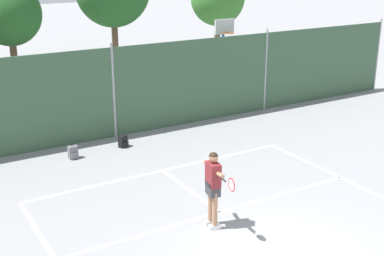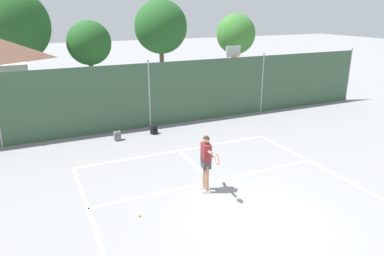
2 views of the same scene
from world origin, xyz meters
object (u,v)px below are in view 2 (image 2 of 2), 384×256
object	(u,v)px
tennis_player	(206,159)
basketball_hoop	(232,68)
backpack_black	(154,130)
tennis_ball	(139,215)
backpack_grey	(117,136)

from	to	relation	value
tennis_player	basketball_hoop	bearing A→B (deg)	54.78
basketball_hoop	backpack_black	world-z (taller)	basketball_hoop
basketball_hoop	tennis_ball	distance (m)	12.46
basketball_hoop	tennis_player	xyz separation A→B (m)	(-5.98, -8.47, -1.20)
tennis_player	backpack_black	xyz separation A→B (m)	(0.33, 5.92, -0.92)
tennis_player	tennis_ball	world-z (taller)	tennis_player
basketball_hoop	backpack_black	distance (m)	6.55
backpack_grey	backpack_black	size ratio (longest dim) A/B	1.00
basketball_hoop	backpack_black	size ratio (longest dim) A/B	7.67
tennis_player	backpack_grey	size ratio (longest dim) A/B	4.01
backpack_grey	backpack_black	bearing A→B (deg)	4.50
tennis_ball	basketball_hoop	bearing A→B (deg)	47.23
basketball_hoop	backpack_grey	bearing A→B (deg)	-159.98
basketball_hoop	tennis_ball	size ratio (longest dim) A/B	53.79
backpack_grey	backpack_black	world-z (taller)	same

